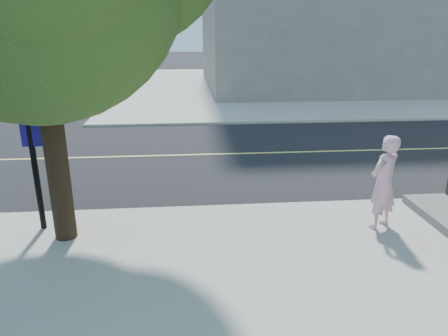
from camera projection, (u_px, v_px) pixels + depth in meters
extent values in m
plane|color=black|center=(38.00, 216.00, 9.41)|extent=(140.00, 140.00, 0.00)
cube|color=black|center=(83.00, 158.00, 13.66)|extent=(140.00, 9.00, 0.01)
cube|color=#A5A59A|center=(324.00, 85.00, 30.85)|extent=(29.00, 25.00, 0.12)
imported|color=#E1A6BC|center=(383.00, 182.00, 8.37)|extent=(0.84, 0.76, 1.94)
cylinder|color=black|center=(53.00, 135.00, 7.60)|extent=(0.41, 0.41, 4.10)
cylinder|color=black|center=(30.00, 133.00, 7.98)|extent=(0.11, 0.11, 4.00)
cube|color=white|center=(28.00, 108.00, 7.81)|extent=(0.52, 0.04, 0.19)
cube|color=navy|center=(32.00, 133.00, 7.96)|extent=(0.43, 0.04, 0.52)
imported|color=black|center=(20.00, 66.00, 7.59)|extent=(0.16, 0.19, 0.95)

